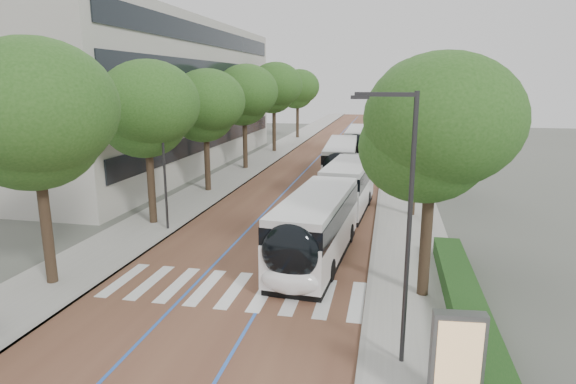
# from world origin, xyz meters

# --- Properties ---
(ground) EXTENTS (160.00, 160.00, 0.00)m
(ground) POSITION_xyz_m (0.00, 0.00, 0.00)
(ground) COLOR #51544C
(ground) RESTS_ON ground
(road) EXTENTS (11.00, 140.00, 0.02)m
(road) POSITION_xyz_m (0.00, 40.00, 0.01)
(road) COLOR brown
(road) RESTS_ON ground
(sidewalk_left) EXTENTS (4.00, 140.00, 0.12)m
(sidewalk_left) POSITION_xyz_m (-7.50, 40.00, 0.06)
(sidewalk_left) COLOR gray
(sidewalk_left) RESTS_ON ground
(sidewalk_right) EXTENTS (4.00, 140.00, 0.12)m
(sidewalk_right) POSITION_xyz_m (7.50, 40.00, 0.06)
(sidewalk_right) COLOR gray
(sidewalk_right) RESTS_ON ground
(kerb_left) EXTENTS (0.20, 140.00, 0.14)m
(kerb_left) POSITION_xyz_m (-5.60, 40.00, 0.06)
(kerb_left) COLOR gray
(kerb_left) RESTS_ON ground
(kerb_right) EXTENTS (0.20, 140.00, 0.14)m
(kerb_right) POSITION_xyz_m (5.60, 40.00, 0.06)
(kerb_right) COLOR gray
(kerb_right) RESTS_ON ground
(zebra_crossing) EXTENTS (10.55, 3.60, 0.01)m
(zebra_crossing) POSITION_xyz_m (0.20, 1.00, 0.03)
(zebra_crossing) COLOR silver
(zebra_crossing) RESTS_ON ground
(lane_line_left) EXTENTS (0.12, 126.00, 0.01)m
(lane_line_left) POSITION_xyz_m (-1.60, 40.00, 0.02)
(lane_line_left) COLOR blue
(lane_line_left) RESTS_ON road
(lane_line_right) EXTENTS (0.12, 126.00, 0.01)m
(lane_line_right) POSITION_xyz_m (1.60, 40.00, 0.02)
(lane_line_right) COLOR blue
(lane_line_right) RESTS_ON road
(office_building) EXTENTS (18.11, 40.00, 14.00)m
(office_building) POSITION_xyz_m (-19.47, 28.00, 7.00)
(office_building) COLOR #B3AFA6
(office_building) RESTS_ON ground
(hedge) EXTENTS (1.20, 14.00, 0.80)m
(hedge) POSITION_xyz_m (9.10, 0.00, 0.52)
(hedge) COLOR #1A4417
(hedge) RESTS_ON sidewalk_right
(streetlight_near) EXTENTS (1.82, 0.20, 8.00)m
(streetlight_near) POSITION_xyz_m (6.62, -3.00, 4.82)
(streetlight_near) COLOR #2B2B2E
(streetlight_near) RESTS_ON sidewalk_right
(streetlight_far) EXTENTS (1.82, 0.20, 8.00)m
(streetlight_far) POSITION_xyz_m (6.62, 22.00, 4.82)
(streetlight_far) COLOR #2B2B2E
(streetlight_far) RESTS_ON sidewalk_right
(lamp_post_left) EXTENTS (0.14, 0.14, 8.00)m
(lamp_post_left) POSITION_xyz_m (-6.10, 8.00, 4.12)
(lamp_post_left) COLOR #2B2B2E
(lamp_post_left) RESTS_ON sidewalk_left
(trees_left) EXTENTS (6.23, 61.08, 10.00)m
(trees_left) POSITION_xyz_m (-7.50, 25.19, 6.83)
(trees_left) COLOR #2D2116
(trees_left) RESTS_ON ground
(trees_right) EXTENTS (5.73, 47.31, 9.26)m
(trees_right) POSITION_xyz_m (7.70, 19.76, 6.20)
(trees_right) COLOR #2D2116
(trees_right) RESTS_ON ground
(lead_bus) EXTENTS (3.79, 18.53, 3.20)m
(lead_bus) POSITION_xyz_m (3.23, 8.90, 1.63)
(lead_bus) COLOR black
(lead_bus) RESTS_ON ground
(bus_queued_0) EXTENTS (3.16, 12.51, 3.20)m
(bus_queued_0) POSITION_xyz_m (2.11, 24.78, 1.62)
(bus_queued_0) COLOR white
(bus_queued_0) RESTS_ON ground
(bus_queued_1) EXTENTS (2.75, 12.44, 3.20)m
(bus_queued_1) POSITION_xyz_m (2.70, 38.07, 1.62)
(bus_queued_1) COLOR white
(bus_queued_1) RESTS_ON ground
(ad_panel) EXTENTS (1.33, 0.55, 2.70)m
(ad_panel) POSITION_xyz_m (8.05, -5.00, 1.54)
(ad_panel) COLOR #59595B
(ad_panel) RESTS_ON sidewalk_right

